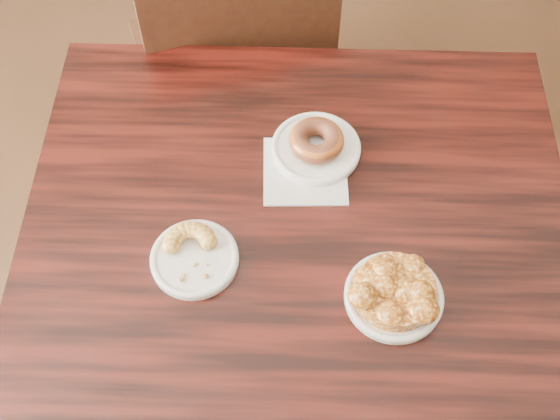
{
  "coord_description": "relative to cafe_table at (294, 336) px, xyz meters",
  "views": [
    {
      "loc": [
        -0.37,
        -0.53,
        1.8
      ],
      "look_at": [
        -0.3,
        0.1,
        0.8
      ],
      "focal_mm": 45.0,
      "sensor_mm": 36.0,
      "label": 1
    }
  ],
  "objects": [
    {
      "name": "cafe_table",
      "position": [
        0.0,
        0.0,
        0.0
      ],
      "size": [
        1.1,
        1.1,
        0.75
      ],
      "primitive_type": "cube",
      "rotation": [
        0.0,
        0.0,
        -0.15
      ],
      "color": "black",
      "rests_on": "floor"
    },
    {
      "name": "cruller_fragment",
      "position": [
        -0.18,
        0.0,
        0.4
      ],
      "size": [
        0.11,
        0.11,
        0.03
      ],
      "primitive_type": null,
      "color": "brown",
      "rests_on": "plate_cruller"
    },
    {
      "name": "plate_donut",
      "position": [
        0.06,
        0.21,
        0.38
      ],
      "size": [
        0.17,
        0.17,
        0.01
      ],
      "primitive_type": "cylinder",
      "color": "white",
      "rests_on": "napkin"
    },
    {
      "name": "apple_fritter",
      "position": [
        0.14,
        -0.1,
        0.41
      ],
      "size": [
        0.17,
        0.17,
        0.04
      ],
      "primitive_type": null,
      "color": "#471F07",
      "rests_on": "plate_fritter"
    },
    {
      "name": "plate_cruller",
      "position": [
        -0.18,
        0.0,
        0.38
      ],
      "size": [
        0.15,
        0.15,
        0.01
      ],
      "primitive_type": "cylinder",
      "color": "white",
      "rests_on": "cafe_table"
    },
    {
      "name": "plate_fritter",
      "position": [
        0.14,
        -0.1,
        0.38
      ],
      "size": [
        0.16,
        0.16,
        0.01
      ],
      "primitive_type": "cylinder",
      "color": "silver",
      "rests_on": "cafe_table"
    },
    {
      "name": "glazed_donut",
      "position": [
        0.06,
        0.21,
        0.41
      ],
      "size": [
        0.1,
        0.1,
        0.04
      ],
      "primitive_type": "torus",
      "color": "brown",
      "rests_on": "plate_donut"
    },
    {
      "name": "napkin",
      "position": [
        0.04,
        0.17,
        0.38
      ],
      "size": [
        0.17,
        0.17,
        0.0
      ],
      "primitive_type": "cube",
      "rotation": [
        0.0,
        0.0,
        -0.11
      ],
      "color": "silver",
      "rests_on": "cafe_table"
    },
    {
      "name": "floor",
      "position": [
        0.27,
        -0.04,
        -0.38
      ],
      "size": [
        5.0,
        5.0,
        0.0
      ],
      "primitive_type": "plane",
      "color": "black",
      "rests_on": "ground"
    },
    {
      "name": "chair_far",
      "position": [
        -0.08,
        0.75,
        0.08
      ],
      "size": [
        0.56,
        0.56,
        0.9
      ],
      "primitive_type": null,
      "rotation": [
        0.0,
        0.0,
        3.35
      ],
      "color": "black",
      "rests_on": "floor"
    }
  ]
}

